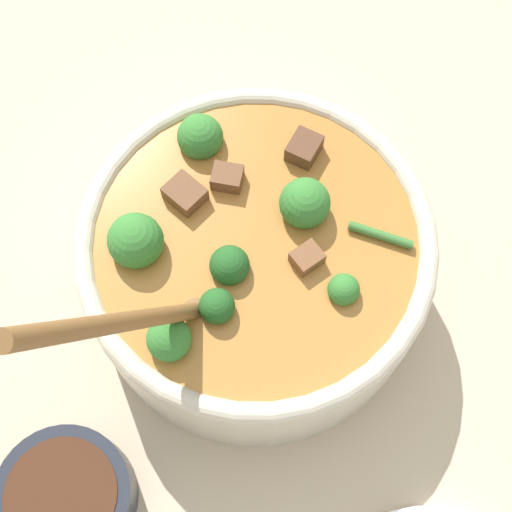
# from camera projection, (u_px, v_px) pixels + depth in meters

# --- Properties ---
(ground_plane) EXTENTS (4.00, 4.00, 0.00)m
(ground_plane) POSITION_uv_depth(u_px,v_px,m) (256.00, 287.00, 0.64)
(ground_plane) COLOR #C6B293
(stew_bowl) EXTENTS (0.28, 0.31, 0.31)m
(stew_bowl) POSITION_uv_depth(u_px,v_px,m) (255.00, 260.00, 0.58)
(stew_bowl) COLOR beige
(stew_bowl) RESTS_ON ground_plane
(condiment_bowl) EXTENTS (0.10, 0.10, 0.04)m
(condiment_bowl) POSITION_uv_depth(u_px,v_px,m) (66.00, 497.00, 0.55)
(condiment_bowl) COLOR #232833
(condiment_bowl) RESTS_ON ground_plane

